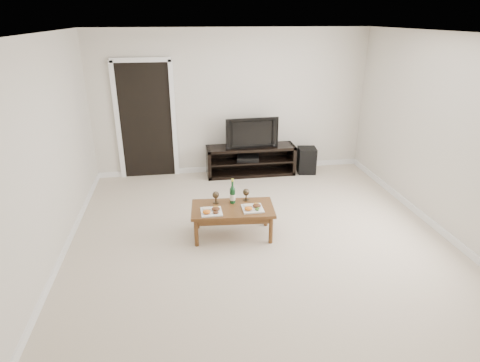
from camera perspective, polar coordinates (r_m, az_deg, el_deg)
name	(u,v)px	position (r m, az deg, el deg)	size (l,w,h in m)	color
floor	(261,244)	(5.34, 3.04, -8.94)	(5.50, 5.50, 0.00)	beige
back_wall	(232,103)	(7.43, -1.19, 11.01)	(5.00, 0.04, 2.60)	beige
ceiling	(266,32)	(4.56, 3.76, 20.44)	(5.00, 5.50, 0.04)	white
doorway	(146,122)	(7.42, -13.21, 8.21)	(0.90, 0.02, 2.05)	black
media_console	(251,160)	(7.49, 1.53, 2.96)	(1.63, 0.45, 0.55)	black
television	(251,132)	(7.33, 1.57, 7.02)	(0.96, 0.13, 0.55)	black
av_receiver	(248,158)	(7.46, 1.13, 3.27)	(0.40, 0.30, 0.08)	black
subwoofer	(307,160)	(7.69, 9.45, 2.93)	(0.32, 0.32, 0.49)	black
coffee_table	(233,221)	(5.43, -1.04, -5.76)	(1.09, 0.59, 0.42)	brown
plate_left	(211,210)	(5.20, -4.10, -4.15)	(0.27, 0.27, 0.07)	white
plate_right	(253,207)	(5.27, 1.80, -3.70)	(0.27, 0.27, 0.07)	white
wine_bottle	(233,191)	(5.39, -1.07, -1.44)	(0.07, 0.07, 0.35)	#103A1A
goblet_left	(216,197)	(5.43, -3.46, -2.33)	(0.09, 0.09, 0.17)	#3C3121
goblet_right	(246,195)	(5.50, 0.87, -1.94)	(0.09, 0.09, 0.17)	#3C3121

